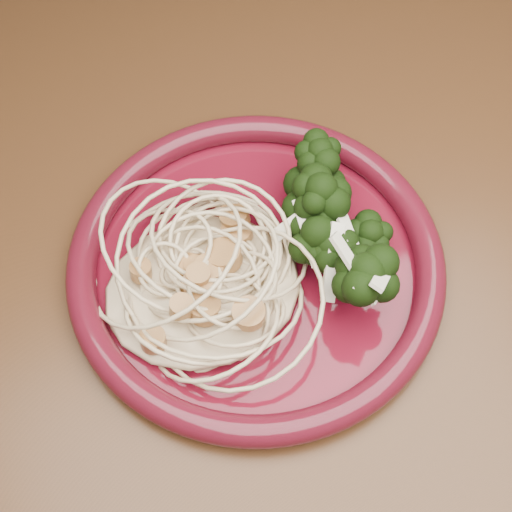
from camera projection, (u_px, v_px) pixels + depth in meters
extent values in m
plane|color=#53361C|center=(314.00, 451.00, 1.23)|extent=(3.50, 3.50, 0.00)
cube|color=#472814|center=(374.00, 206.00, 0.61)|extent=(1.20, 0.80, 0.04)
cylinder|color=#530A17|center=(256.00, 267.00, 0.55)|extent=(0.33, 0.33, 0.01)
torus|color=#53101C|center=(256.00, 261.00, 0.54)|extent=(0.34, 0.34, 0.02)
ellipsoid|color=#CFB88D|center=(202.00, 282.00, 0.52)|extent=(0.17, 0.15, 0.03)
ellipsoid|color=black|center=(320.00, 213.00, 0.54)|extent=(0.13, 0.18, 0.06)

